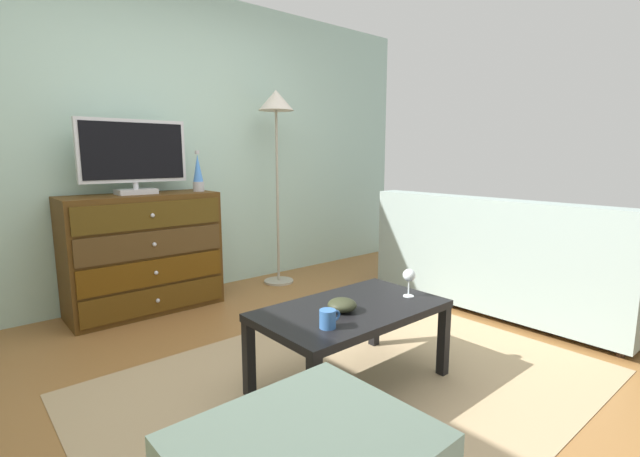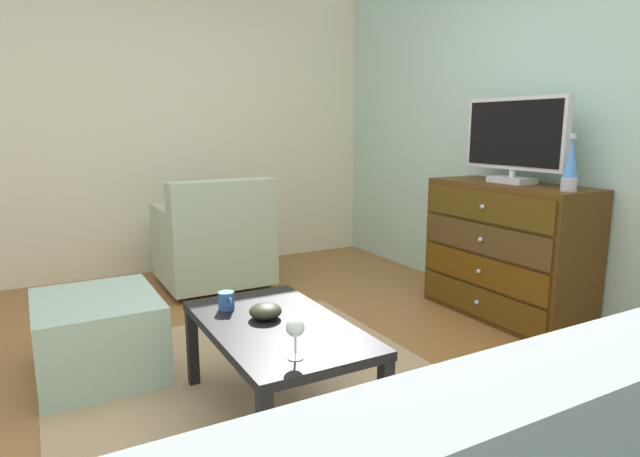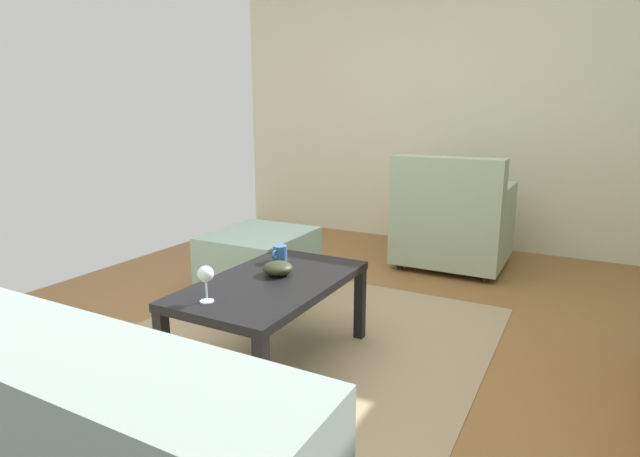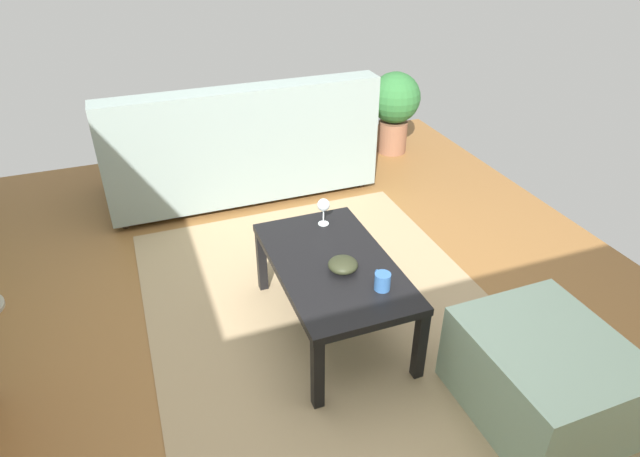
{
  "view_description": "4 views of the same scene",
  "coord_description": "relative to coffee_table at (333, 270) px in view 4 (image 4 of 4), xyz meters",
  "views": [
    {
      "loc": [
        -1.38,
        -1.76,
        1.21
      ],
      "look_at": [
        0.25,
        0.13,
        0.79
      ],
      "focal_mm": 24.88,
      "sensor_mm": 36.0,
      "label": 1
    },
    {
      "loc": [
        2.2,
        -1.09,
        1.28
      ],
      "look_at": [
        0.14,
        0.05,
        0.83
      ],
      "focal_mm": 29.68,
      "sensor_mm": 36.0,
      "label": 2
    },
    {
      "loc": [
        2.08,
        1.09,
        1.22
      ],
      "look_at": [
        0.2,
        0.08,
        0.72
      ],
      "focal_mm": 28.39,
      "sensor_mm": 36.0,
      "label": 3
    },
    {
      "loc": [
        -1.88,
        0.65,
        2.0
      ],
      "look_at": [
        0.2,
        -0.13,
        0.63
      ],
      "focal_mm": 30.4,
      "sensor_mm": 36.0,
      "label": 4
    }
  ],
  "objects": [
    {
      "name": "ground_plane",
      "position": [
        -0.18,
        0.19,
        -0.4
      ],
      "size": [
        5.7,
        4.46,
        0.05
      ],
      "primitive_type": "cube",
      "color": "olive"
    },
    {
      "name": "mug",
      "position": [
        -0.28,
        -0.13,
        0.09
      ],
      "size": [
        0.11,
        0.08,
        0.08
      ],
      "color": "#3462A4",
      "rests_on": "coffee_table"
    },
    {
      "name": "couch_large",
      "position": [
        1.76,
        0.07,
        -0.03
      ],
      "size": [
        0.85,
        1.98,
        0.89
      ],
      "color": "#332319",
      "rests_on": "ground_plane"
    },
    {
      "name": "wine_glass",
      "position": [
        0.36,
        -0.09,
        0.17
      ],
      "size": [
        0.07,
        0.07,
        0.16
      ],
      "color": "silver",
      "rests_on": "coffee_table"
    },
    {
      "name": "bowl_decorative",
      "position": [
        -0.08,
        -0.02,
        0.08
      ],
      "size": [
        0.15,
        0.15,
        0.07
      ],
      "primitive_type": "ellipsoid",
      "color": "#2C2F1D",
      "rests_on": "coffee_table"
    },
    {
      "name": "potted_plant",
      "position": [
        2.02,
        -1.38,
        0.05
      ],
      "size": [
        0.44,
        0.44,
        0.72
      ],
      "color": "brown",
      "rests_on": "ground_plane"
    },
    {
      "name": "area_rug",
      "position": [
        0.02,
        -0.01,
        -0.38
      ],
      "size": [
        2.6,
        1.9,
        0.01
      ],
      "primitive_type": "cube",
      "color": "tan",
      "rests_on": "ground_plane"
    },
    {
      "name": "ottoman",
      "position": [
        -0.83,
        -0.65,
        -0.17
      ],
      "size": [
        0.71,
        0.61,
        0.41
      ],
      "primitive_type": "cube",
      "rotation": [
        0.0,
        0.0,
        0.01
      ],
      "color": "#9CBBA7",
      "rests_on": "ground_plane"
    },
    {
      "name": "coffee_table",
      "position": [
        0.0,
        0.0,
        0.0
      ],
      "size": [
        0.99,
        0.57,
        0.43
      ],
      "color": "black",
      "rests_on": "ground_plane"
    }
  ]
}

